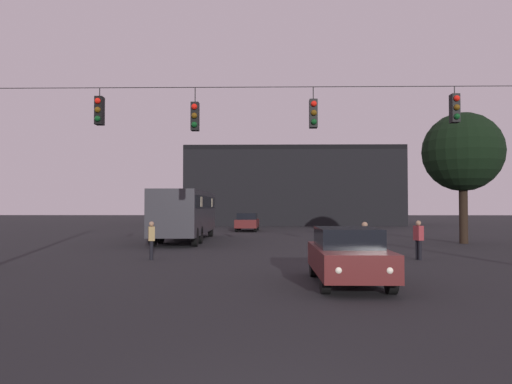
% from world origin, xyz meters
% --- Properties ---
extents(ground_plane, '(168.00, 168.00, 0.00)m').
position_xyz_m(ground_plane, '(0.00, 24.50, 0.00)').
color(ground_plane, black).
rests_on(ground_plane, ground).
extents(overhead_signal_span, '(19.00, 0.44, 7.00)m').
position_xyz_m(overhead_signal_span, '(0.00, 11.29, 4.00)').
color(overhead_signal_span, black).
rests_on(overhead_signal_span, ground).
extents(city_bus, '(2.67, 11.03, 3.00)m').
position_xyz_m(city_bus, '(-4.82, 24.57, 1.87)').
color(city_bus, '#2D2D33').
rests_on(city_bus, ground).
extents(car_near_right, '(1.82, 4.35, 1.52)m').
position_xyz_m(car_near_right, '(2.26, 8.44, 0.80)').
color(car_near_right, '#511919').
rests_on(car_near_right, ground).
extents(car_far_left, '(1.98, 4.40, 1.52)m').
position_xyz_m(car_far_left, '(-1.48, 35.97, 0.80)').
color(car_far_left, '#511919').
rests_on(car_far_left, ground).
extents(pedestrian_crossing_left, '(0.34, 0.42, 1.56)m').
position_xyz_m(pedestrian_crossing_left, '(3.54, 12.34, 0.87)').
color(pedestrian_crossing_left, black).
rests_on(pedestrian_crossing_left, ground).
extents(pedestrian_crossing_center, '(0.34, 0.42, 1.55)m').
position_xyz_m(pedestrian_crossing_center, '(6.07, 14.37, 0.87)').
color(pedestrian_crossing_center, black).
rests_on(pedestrian_crossing_center, ground).
extents(pedestrian_crossing_right, '(0.33, 0.41, 1.51)m').
position_xyz_m(pedestrian_crossing_right, '(-4.48, 14.22, 0.84)').
color(pedestrian_crossing_right, black).
rests_on(pedestrian_crossing_right, ground).
extents(corner_building, '(23.82, 10.26, 8.68)m').
position_xyz_m(corner_building, '(3.21, 50.98, 4.34)').
color(corner_building, black).
rests_on(corner_building, ground).
extents(tree_left_silhouette, '(4.48, 4.48, 7.45)m').
position_xyz_m(tree_left_silhouette, '(11.28, 22.65, 5.18)').
color(tree_left_silhouette, black).
rests_on(tree_left_silhouette, ground).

